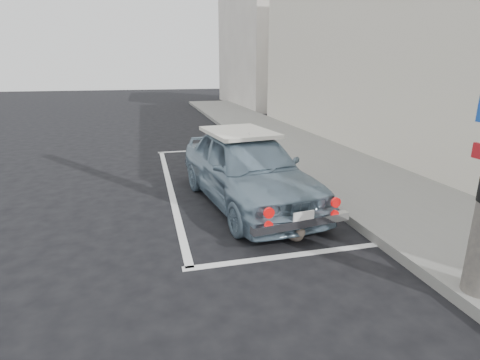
% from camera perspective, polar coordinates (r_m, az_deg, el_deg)
% --- Properties ---
extents(ground, '(80.00, 80.00, 0.00)m').
position_cam_1_polar(ground, '(5.56, 1.09, -9.68)').
color(ground, black).
rests_on(ground, ground).
extents(sidewalk, '(2.80, 40.00, 0.15)m').
position_cam_1_polar(sidewalk, '(8.51, 18.56, -0.47)').
color(sidewalk, slate).
rests_on(sidewalk, ground).
extents(shop_building, '(3.50, 18.00, 7.00)m').
position_cam_1_polar(shop_building, '(11.70, 28.47, 19.89)').
color(shop_building, beige).
rests_on(shop_building, ground).
extents(building_far, '(3.50, 10.00, 8.00)m').
position_cam_1_polar(building_far, '(26.00, 3.08, 20.20)').
color(building_far, '#BDB4AC').
rests_on(building_far, ground).
extents(pline_rear, '(3.00, 0.12, 0.01)m').
position_cam_1_polar(pline_rear, '(5.29, 7.90, -11.30)').
color(pline_rear, silver).
rests_on(pline_rear, ground).
extents(pline_front, '(3.00, 0.12, 0.01)m').
position_cam_1_polar(pline_front, '(11.71, -5.01, 4.58)').
color(pline_front, silver).
rests_on(pline_front, ground).
extents(pline_side, '(0.12, 7.00, 0.01)m').
position_cam_1_polar(pline_side, '(8.19, -10.63, -1.06)').
color(pline_side, silver).
rests_on(pline_side, ground).
extents(retro_coupe, '(2.15, 4.21, 1.37)m').
position_cam_1_polar(retro_coupe, '(6.92, 1.10, 1.86)').
color(retro_coupe, gray).
rests_on(retro_coupe, ground).
extents(cat, '(0.29, 0.55, 0.29)m').
position_cam_1_polar(cat, '(5.66, 8.40, -7.87)').
color(cat, '#766659').
rests_on(cat, ground).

